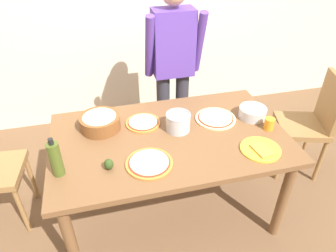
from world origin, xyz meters
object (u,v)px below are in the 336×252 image
at_px(mixing_bowl_steel, 252,112).
at_px(cup_orange, 269,124).
at_px(pizza_raw_on_board, 215,118).
at_px(olive_oil_bottle, 56,159).
at_px(pizza_cooked_on_tray, 149,163).
at_px(person_cook, 173,64).
at_px(avocado, 109,164).
at_px(dining_table, 170,146).
at_px(chair_wooden_right, 312,120).
at_px(popcorn_bowl, 100,121).
at_px(plate_with_slice, 261,149).
at_px(steel_pot, 178,122).
at_px(pizza_second_cooked, 143,123).

bearing_deg(mixing_bowl_steel, cup_orange, -75.37).
height_order(pizza_raw_on_board, olive_oil_bottle, olive_oil_bottle).
bearing_deg(pizza_cooked_on_tray, person_cook, 67.48).
bearing_deg(avocado, dining_table, 27.41).
relative_size(person_cook, pizza_cooked_on_tray, 5.58).
xyz_separation_m(chair_wooden_right, popcorn_bowl, (-1.77, 0.01, 0.28)).
bearing_deg(olive_oil_bottle, pizza_cooked_on_tray, -5.34).
bearing_deg(plate_with_slice, steel_pot, 142.35).
bearing_deg(olive_oil_bottle, cup_orange, 4.31).
bearing_deg(pizza_raw_on_board, plate_with_slice, -69.75).
height_order(plate_with_slice, avocado, avocado).
bearing_deg(olive_oil_bottle, dining_table, 15.12).
relative_size(chair_wooden_right, pizza_cooked_on_tray, 3.27).
distance_m(person_cook, pizza_raw_on_board, 0.68).
relative_size(steel_pot, avocado, 2.48).
relative_size(mixing_bowl_steel, avocado, 2.86).
bearing_deg(pizza_cooked_on_tray, chair_wooden_right, 16.45).
relative_size(chair_wooden_right, pizza_raw_on_board, 3.21).
height_order(pizza_raw_on_board, steel_pot, steel_pot).
height_order(plate_with_slice, mixing_bowl_steel, mixing_bowl_steel).
relative_size(popcorn_bowl, steel_pot, 1.61).
relative_size(person_cook, avocado, 23.14).
distance_m(pizza_second_cooked, olive_oil_bottle, 0.69).
height_order(person_cook, plate_with_slice, person_cook).
distance_m(steel_pot, cup_orange, 0.64).
relative_size(dining_table, avocado, 22.86).
bearing_deg(steel_pot, cup_orange, -13.36).
distance_m(pizza_raw_on_board, pizza_cooked_on_tray, 0.67).
xyz_separation_m(pizza_cooked_on_tray, cup_orange, (0.89, 0.16, 0.03)).
relative_size(pizza_second_cooked, popcorn_bowl, 0.89).
relative_size(dining_table, pizza_cooked_on_tray, 5.51).
height_order(mixing_bowl_steel, steel_pot, steel_pot).
bearing_deg(plate_with_slice, avocado, 176.04).
height_order(pizza_second_cooked, cup_orange, cup_orange).
xyz_separation_m(pizza_raw_on_board, popcorn_bowl, (-0.83, 0.09, 0.05)).
relative_size(plate_with_slice, steel_pot, 1.50).
relative_size(chair_wooden_right, plate_with_slice, 3.65).
bearing_deg(steel_pot, person_cook, 77.94).
bearing_deg(popcorn_bowl, chair_wooden_right, -0.20).
relative_size(person_cook, mixing_bowl_steel, 8.10).
distance_m(person_cook, pizza_second_cooked, 0.70).
relative_size(person_cook, olive_oil_bottle, 6.33).
distance_m(pizza_second_cooked, popcorn_bowl, 0.30).
bearing_deg(cup_orange, pizza_second_cooked, 161.72).
bearing_deg(olive_oil_bottle, avocado, -5.91).
bearing_deg(plate_with_slice, pizza_raw_on_board, 110.25).
xyz_separation_m(chair_wooden_right, olive_oil_bottle, (-2.04, -0.40, 0.33)).
bearing_deg(pizza_second_cooked, avocado, -124.07).
xyz_separation_m(plate_with_slice, mixing_bowl_steel, (0.12, 0.37, 0.03)).
bearing_deg(avocado, person_cook, 56.27).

